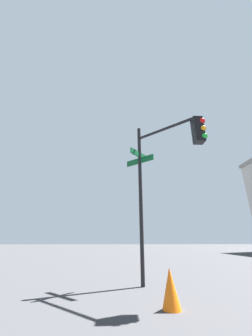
% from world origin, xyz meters
% --- Properties ---
extents(traffic_signal_near, '(1.96, 2.18, 5.07)m').
position_xyz_m(traffic_signal_near, '(-6.69, -6.18, 3.57)').
color(traffic_signal_near, black).
rests_on(traffic_signal_near, ground_plane).
extents(traffic_cone, '(0.36, 0.36, 0.72)m').
position_xyz_m(traffic_cone, '(-5.45, -6.63, 0.36)').
color(traffic_cone, orange).
rests_on(traffic_cone, ground_plane).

